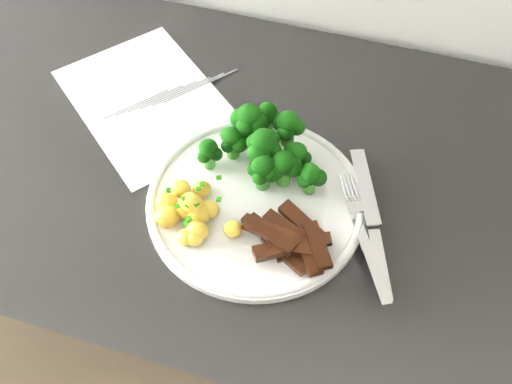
# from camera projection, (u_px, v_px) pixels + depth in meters

# --- Properties ---
(counter) EXTENTS (2.52, 0.63, 0.94)m
(counter) POSITION_uv_depth(u_px,v_px,m) (247.00, 310.00, 1.28)
(counter) COLOR black
(counter) RESTS_ON ground
(recipe_paper) EXTENTS (0.35, 0.34, 0.00)m
(recipe_paper) POSITION_uv_depth(u_px,v_px,m) (149.00, 101.00, 0.97)
(recipe_paper) COLOR white
(recipe_paper) RESTS_ON counter
(plate) EXTENTS (0.30, 0.30, 0.02)m
(plate) POSITION_uv_depth(u_px,v_px,m) (256.00, 201.00, 0.85)
(plate) COLOR white
(plate) RESTS_ON counter
(broccoli) EXTENTS (0.18, 0.14, 0.08)m
(broccoli) POSITION_uv_depth(u_px,v_px,m) (267.00, 145.00, 0.86)
(broccoli) COLOR #2B6D1D
(broccoli) RESTS_ON plate
(potatoes) EXTENTS (0.12, 0.10, 0.04)m
(potatoes) POSITION_uv_depth(u_px,v_px,m) (189.00, 213.00, 0.82)
(potatoes) COLOR yellow
(potatoes) RESTS_ON plate
(beef_strips) EXTENTS (0.13, 0.11, 0.03)m
(beef_strips) POSITION_uv_depth(u_px,v_px,m) (290.00, 238.00, 0.80)
(beef_strips) COLOR black
(beef_strips) RESTS_ON plate
(fork) EXTENTS (0.10, 0.19, 0.02)m
(fork) POSITION_uv_depth(u_px,v_px,m) (365.00, 241.00, 0.80)
(fork) COLOR silver
(fork) RESTS_ON plate
(knife) EXTENTS (0.10, 0.23, 0.03)m
(knife) POSITION_uv_depth(u_px,v_px,m) (375.00, 239.00, 0.82)
(knife) COLOR silver
(knife) RESTS_ON plate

